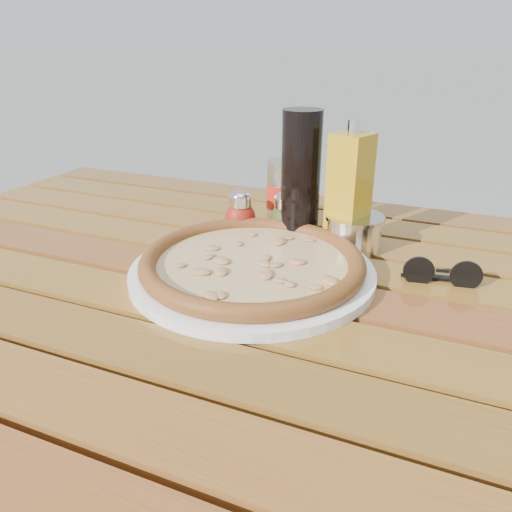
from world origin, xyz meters
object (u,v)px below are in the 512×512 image
at_px(olive_oil_cruet, 349,192).
at_px(sunglasses, 442,274).
at_px(plate, 252,271).
at_px(pizza, 252,262).
at_px(parmesan_tin, 354,232).
at_px(table, 251,325).
at_px(dark_bottle, 301,177).
at_px(pepper_shaker, 240,214).
at_px(oregano_shaker, 285,215).
at_px(soda_can, 284,193).

height_order(olive_oil_cruet, sunglasses, olive_oil_cruet).
relative_size(plate, pizza, 0.80).
bearing_deg(parmesan_tin, sunglasses, -27.91).
bearing_deg(parmesan_tin, olive_oil_cruet, 177.18).
distance_m(table, pizza, 0.10).
height_order(dark_bottle, parmesan_tin, dark_bottle).
distance_m(table, dark_bottle, 0.26).
relative_size(pepper_shaker, dark_bottle, 0.37).
bearing_deg(plate, parmesan_tin, 54.49).
height_order(parmesan_tin, sunglasses, parmesan_tin).
xyz_separation_m(oregano_shaker, parmesan_tin, (0.12, -0.01, -0.01)).
bearing_deg(soda_can, sunglasses, -27.24).
bearing_deg(pizza, plate, 90.00).
bearing_deg(oregano_shaker, plate, -86.21).
height_order(plate, dark_bottle, dark_bottle).
distance_m(pizza, olive_oil_cruet, 0.20).
bearing_deg(plate, sunglasses, 17.51).
xyz_separation_m(olive_oil_cruet, parmesan_tin, (0.01, -0.00, -0.07)).
distance_m(pizza, sunglasses, 0.27).
bearing_deg(oregano_shaker, dark_bottle, -4.70).
height_order(pepper_shaker, dark_bottle, dark_bottle).
relative_size(pepper_shaker, parmesan_tin, 0.69).
bearing_deg(plate, pepper_shaker, 120.61).
height_order(pizza, sunglasses, sunglasses).
bearing_deg(table, dark_bottle, 86.51).
xyz_separation_m(table, soda_can, (-0.04, 0.25, 0.13)).
distance_m(table, oregano_shaker, 0.22).
relative_size(oregano_shaker, olive_oil_cruet, 0.39).
distance_m(pizza, pepper_shaker, 0.17).
xyz_separation_m(pepper_shaker, parmesan_tin, (0.20, 0.01, -0.01)).
distance_m(table, soda_can, 0.28).
height_order(pizza, oregano_shaker, oregano_shaker).
xyz_separation_m(table, plate, (-0.00, 0.01, 0.08)).
relative_size(pizza, pepper_shaker, 5.46).
bearing_deg(parmesan_tin, plate, -125.51).
distance_m(soda_can, olive_oil_cruet, 0.16).
height_order(plate, olive_oil_cruet, olive_oil_cruet).
xyz_separation_m(plate, soda_can, (-0.04, 0.23, 0.05)).
relative_size(table, pepper_shaker, 17.07).
bearing_deg(sunglasses, soda_can, 142.99).
height_order(oregano_shaker, olive_oil_cruet, olive_oil_cruet).
bearing_deg(pepper_shaker, soda_can, 59.35).
relative_size(pizza, olive_oil_cruet, 2.13).
xyz_separation_m(dark_bottle, parmesan_tin, (0.10, -0.01, -0.08)).
xyz_separation_m(plate, parmesan_tin, (0.11, 0.16, 0.02)).
height_order(table, dark_bottle, dark_bottle).
xyz_separation_m(soda_can, parmesan_tin, (0.15, -0.08, -0.03)).
distance_m(dark_bottle, parmesan_tin, 0.13).
bearing_deg(pepper_shaker, table, -60.66).
bearing_deg(table, olive_oil_cruet, 60.84).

